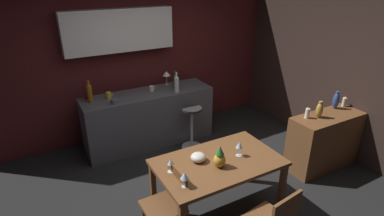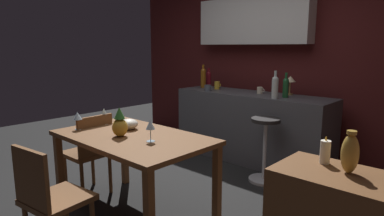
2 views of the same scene
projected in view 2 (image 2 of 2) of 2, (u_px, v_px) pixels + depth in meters
name	position (u px, v px, depth m)	size (l,w,h in m)	color
ground_plane	(167.00, 198.00, 3.34)	(9.00, 9.00, 0.00)	black
wall_kitchen_back	(272.00, 53.00, 4.63)	(5.20, 0.33, 2.60)	#4C1919
dining_table	(133.00, 145.00, 2.91)	(1.40, 0.84, 0.74)	brown
kitchen_counter	(251.00, 127.00, 4.41)	(2.10, 0.60, 0.90)	#4C4C51
chair_near_window	(90.00, 151.00, 3.34)	(0.41, 0.41, 0.84)	brown
chair_by_doorway	(49.00, 198.00, 2.29)	(0.45, 0.45, 0.85)	brown
bar_stool	(265.00, 148.00, 3.70)	(0.34, 0.34, 0.73)	#262323
wine_glass_left	(104.00, 112.00, 3.29)	(0.07, 0.07, 0.16)	silver
wine_glass_right	(150.00, 125.00, 2.68)	(0.08, 0.08, 0.18)	silver
wine_glass_center	(77.00, 116.00, 3.07)	(0.08, 0.08, 0.17)	silver
pineapple_centerpiece	(120.00, 124.00, 2.84)	(0.13, 0.13, 0.26)	gold
fruit_bowl	(129.00, 124.00, 3.10)	(0.17, 0.17, 0.10)	beige
wine_bottle_amber	(203.00, 77.00, 4.92)	(0.08, 0.08, 0.34)	#8C5114
wine_bottle_clear	(275.00, 86.00, 3.89)	(0.08, 0.08, 0.33)	silver
wine_bottle_ruby	(209.00, 78.00, 5.05)	(0.08, 0.08, 0.28)	maroon
wine_bottle_green	(286.00, 86.00, 3.96)	(0.07, 0.07, 0.30)	#1E592D
cup_cream	(260.00, 90.00, 4.30)	(0.11, 0.07, 0.09)	beige
cup_slate	(208.00, 88.00, 4.58)	(0.13, 0.09, 0.08)	#515660
cup_mustard	(217.00, 85.00, 4.76)	(0.11, 0.07, 0.11)	gold
counter_lamp	(290.00, 80.00, 4.16)	(0.14, 0.14, 0.24)	#A58447
pillar_candle_tall	(325.00, 152.00, 1.95)	(0.06, 0.06, 0.16)	white
vase_brass	(350.00, 153.00, 1.80)	(0.09, 0.09, 0.24)	#B78C38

